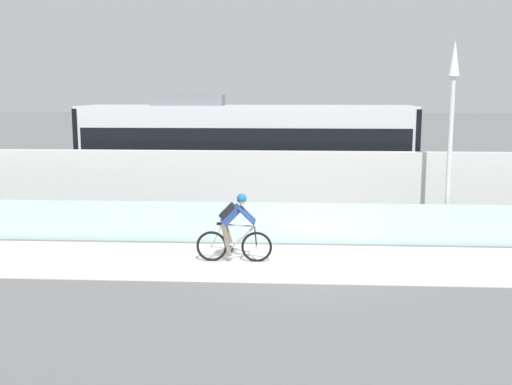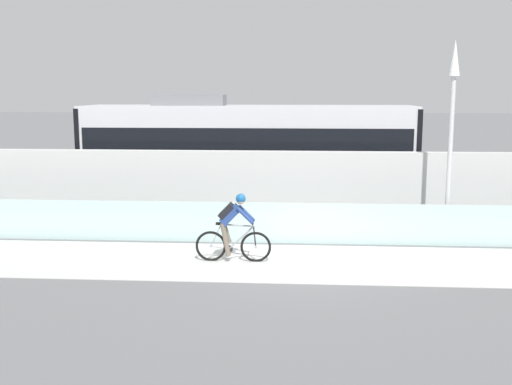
{
  "view_description": "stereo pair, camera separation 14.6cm",
  "coord_description": "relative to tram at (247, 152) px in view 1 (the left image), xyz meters",
  "views": [
    {
      "loc": [
        -0.14,
        -13.78,
        3.93
      ],
      "look_at": [
        -1.1,
        2.35,
        1.25
      ],
      "focal_mm": 43.05,
      "sensor_mm": 36.0,
      "label": 1
    },
    {
      "loc": [
        0.01,
        -13.78,
        3.93
      ],
      "look_at": [
        -1.1,
        2.35,
        1.25
      ],
      "focal_mm": 43.05,
      "sensor_mm": 36.0,
      "label": 2
    }
  ],
  "objects": [
    {
      "name": "ground_plane",
      "position": [
        1.69,
        -6.85,
        -1.89
      ],
      "size": [
        200.0,
        200.0,
        0.0
      ],
      "primitive_type": "plane",
      "color": "slate"
    },
    {
      "name": "bike_path_deck",
      "position": [
        1.69,
        -6.85,
        -1.89
      ],
      "size": [
        32.0,
        3.2,
        0.01
      ],
      "primitive_type": "cube",
      "color": "silver",
      "rests_on": "ground"
    },
    {
      "name": "glass_parapet",
      "position": [
        1.69,
        -5.0,
        -1.36
      ],
      "size": [
        32.0,
        0.05,
        1.07
      ],
      "primitive_type": "cube",
      "color": "silver",
      "rests_on": "ground"
    },
    {
      "name": "concrete_barrier_wall",
      "position": [
        1.69,
        -3.2,
        -0.78
      ],
      "size": [
        32.0,
        0.36,
        2.24
      ],
      "primitive_type": "cube",
      "color": "silver",
      "rests_on": "ground"
    },
    {
      "name": "tram_rail_near",
      "position": [
        1.69,
        -0.72,
        -1.89
      ],
      "size": [
        32.0,
        0.08,
        0.01
      ],
      "primitive_type": "cube",
      "color": "#595654",
      "rests_on": "ground"
    },
    {
      "name": "tram_rail_far",
      "position": [
        1.69,
        0.72,
        -1.89
      ],
      "size": [
        32.0,
        0.08,
        0.01
      ],
      "primitive_type": "cube",
      "color": "#595654",
      "rests_on": "ground"
    },
    {
      "name": "tram",
      "position": [
        0.0,
        0.0,
        0.0
      ],
      "size": [
        11.06,
        2.54,
        3.81
      ],
      "color": "silver",
      "rests_on": "ground"
    },
    {
      "name": "cyclist_on_bike",
      "position": [
        0.21,
        -6.85,
        -1.09
      ],
      "size": [
        1.77,
        0.58,
        1.61
      ],
      "color": "black",
      "rests_on": "ground"
    },
    {
      "name": "lamp_post_antenna",
      "position": [
        5.58,
        -4.7,
        1.4
      ],
      "size": [
        0.28,
        0.28,
        5.2
      ],
      "color": "gray",
      "rests_on": "ground"
    }
  ]
}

